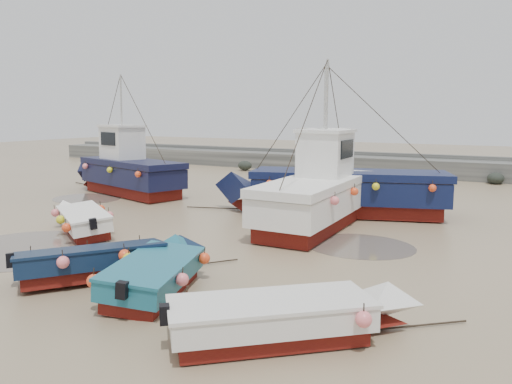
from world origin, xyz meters
TOP-DOWN VIEW (x-y plane):
  - ground at (0.00, 0.00)m, footprint 120.00×120.00m
  - seawall at (0.05, 21.99)m, footprint 60.00×4.92m
  - puddle_a at (-4.17, -2.92)m, footprint 4.99×4.99m
  - puddle_b at (4.95, 2.56)m, footprint 3.59×3.59m
  - puddle_c at (-9.87, 4.71)m, footprint 3.56×3.56m
  - puddle_d at (2.50, 10.97)m, footprint 5.31×5.31m
  - dinghy_0 at (-4.48, -0.36)m, footprint 5.27×3.69m
  - dinghy_1 at (0.13, -3.73)m, footprint 4.22×5.19m
  - dinghy_2 at (1.90, -3.78)m, footprint 2.61×5.38m
  - dinghy_3 at (5.88, -4.73)m, footprint 5.04×4.55m
  - cabin_boat_0 at (-9.21, 6.81)m, footprint 9.68×4.35m
  - cabin_boat_1 at (2.69, 4.86)m, footprint 2.98×10.19m
  - cabin_boat_2 at (2.35, 7.10)m, footprint 11.15×5.58m
  - person at (-2.08, 8.41)m, footprint 0.69×0.64m

SIDE VIEW (x-z plane):
  - ground at x=0.00m, z-range 0.00..0.00m
  - person at x=-2.08m, z-range -0.80..0.80m
  - puddle_a at x=-4.17m, z-range 0.00..0.01m
  - puddle_b at x=4.95m, z-range 0.00..0.01m
  - puddle_c at x=-9.87m, z-range 0.00..0.01m
  - puddle_d at x=2.50m, z-range 0.00..0.01m
  - dinghy_3 at x=5.88m, z-range -0.17..1.26m
  - dinghy_1 at x=0.13m, z-range -0.16..1.26m
  - dinghy_0 at x=-4.48m, z-range -0.16..1.26m
  - dinghy_2 at x=1.90m, z-range -0.15..1.27m
  - seawall at x=0.05m, z-range -0.12..1.38m
  - cabin_boat_2 at x=2.35m, z-range -1.81..4.41m
  - cabin_boat_1 at x=2.69m, z-range -1.77..4.45m
  - cabin_boat_0 at x=-9.21m, z-range -1.76..4.46m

